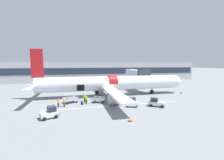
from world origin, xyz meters
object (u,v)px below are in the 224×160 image
at_px(airplane, 110,84).
at_px(baggage_cart_loading, 71,100).
at_px(ground_crew_loader_a, 86,99).
at_px(baggage_cart_queued, 99,100).
at_px(suitcase_on_tarmac_upright, 82,103).
at_px(baggage_tug_mid, 132,102).
at_px(baggage_tug_rear, 156,103).
at_px(baggage_tug_lead, 50,113).
at_px(ground_crew_loader_b, 64,102).
at_px(ground_crew_supervisor, 58,102).
at_px(ground_crew_driver, 85,97).

relative_size(airplane, baggage_cart_loading, 10.61).
relative_size(baggage_cart_loading, ground_crew_loader_a, 2.17).
xyz_separation_m(baggage_cart_loading, baggage_cart_queued, (5.75, -1.14, -0.00)).
height_order(baggage_cart_loading, suitcase_on_tarmac_upright, baggage_cart_loading).
distance_m(baggage_tug_mid, baggage_tug_rear, 4.61).
relative_size(ground_crew_loader_a, suitcase_on_tarmac_upright, 2.48).
distance_m(baggage_tug_lead, suitcase_on_tarmac_upright, 8.02).
height_order(baggage_tug_mid, baggage_tug_rear, baggage_tug_rear).
height_order(ground_crew_loader_a, ground_crew_loader_b, ground_crew_loader_a).
bearing_deg(ground_crew_supervisor, baggage_tug_rear, -11.49).
bearing_deg(ground_crew_loader_b, baggage_tug_rear, -12.15).
height_order(baggage_tug_rear, ground_crew_driver, ground_crew_driver).
bearing_deg(baggage_cart_loading, ground_crew_loader_b, -111.76).
bearing_deg(baggage_tug_rear, ground_crew_loader_b, 167.85).
height_order(airplane, ground_crew_loader_a, airplane).
distance_m(baggage_tug_mid, ground_crew_driver, 10.26).
distance_m(ground_crew_driver, suitcase_on_tarmac_upright, 2.45).
relative_size(baggage_tug_lead, baggage_tug_rear, 0.90).
relative_size(baggage_cart_queued, ground_crew_supervisor, 2.06).
distance_m(baggage_cart_loading, baggage_cart_queued, 5.86).
xyz_separation_m(baggage_cart_queued, ground_crew_loader_a, (-2.68, -0.30, 0.31)).
distance_m(baggage_tug_rear, ground_crew_loader_b, 17.50).
bearing_deg(airplane, suitcase_on_tarmac_upright, -136.01).
xyz_separation_m(baggage_tug_rear, baggage_cart_queued, (-10.24, 5.35, -0.10)).
distance_m(baggage_tug_rear, ground_crew_loader_a, 13.87).
height_order(ground_crew_supervisor, suitcase_on_tarmac_upright, ground_crew_supervisor).
bearing_deg(airplane, baggage_tug_mid, -78.60).
distance_m(baggage_cart_queued, ground_crew_loader_a, 2.72).
relative_size(baggage_tug_mid, ground_crew_supervisor, 1.62).
xyz_separation_m(baggage_tug_mid, ground_crew_driver, (-8.76, 5.33, 0.27)).
height_order(baggage_cart_loading, ground_crew_loader_a, ground_crew_loader_a).
bearing_deg(ground_crew_loader_b, ground_crew_driver, 36.99).
relative_size(airplane, ground_crew_driver, 22.16).
height_order(baggage_tug_lead, ground_crew_loader_b, baggage_tug_lead).
relative_size(baggage_tug_mid, ground_crew_loader_a, 1.62).
height_order(airplane, ground_crew_supervisor, airplane).
distance_m(ground_crew_loader_a, ground_crew_supervisor, 5.45).
bearing_deg(suitcase_on_tarmac_upright, ground_crew_supervisor, -171.29).
distance_m(ground_crew_driver, ground_crew_supervisor, 5.82).
distance_m(ground_crew_loader_b, suitcase_on_tarmac_upright, 3.40).
bearing_deg(baggage_cart_queued, baggage_tug_mid, -34.74).
relative_size(baggage_tug_mid, ground_crew_loader_b, 1.71).
distance_m(baggage_tug_rear, ground_crew_driver, 14.76).
distance_m(airplane, ground_crew_driver, 8.55).
relative_size(baggage_tug_lead, ground_crew_driver, 1.62).
distance_m(ground_crew_loader_a, ground_crew_driver, 1.62).
bearing_deg(ground_crew_loader_a, ground_crew_loader_b, -162.01).
bearing_deg(baggage_cart_queued, airplane, 58.37).
xyz_separation_m(airplane, baggage_tug_rear, (6.47, -11.47, -2.42)).
bearing_deg(suitcase_on_tarmac_upright, baggage_tug_mid, -18.02).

